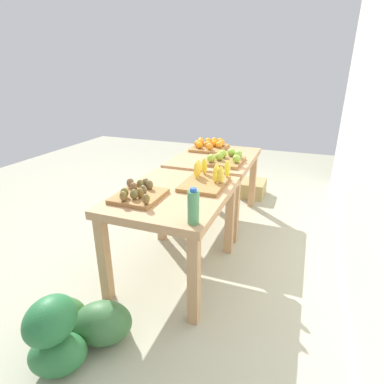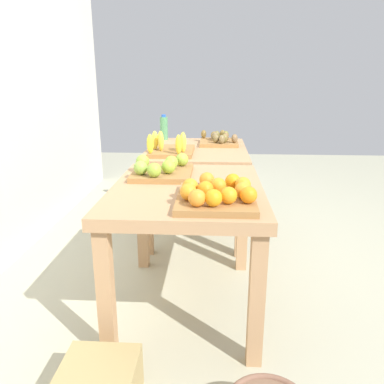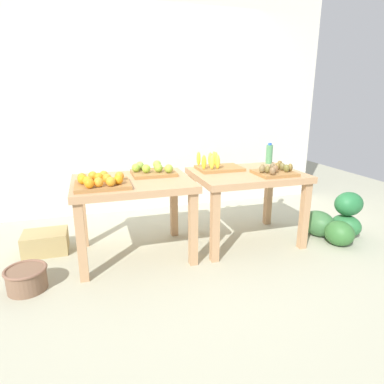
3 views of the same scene
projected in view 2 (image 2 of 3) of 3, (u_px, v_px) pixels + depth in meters
ground_plane at (193, 260)px, 2.79m from camera, size 8.00×8.00×0.00m
display_table_left at (187, 204)px, 2.08m from camera, size 1.04×0.80×0.72m
display_table_right at (197, 161)px, 3.15m from camera, size 1.04×0.80×0.72m
orange_bin at (217, 194)px, 1.77m from camera, size 0.44×0.36×0.11m
apple_bin at (162, 169)px, 2.25m from camera, size 0.40×0.36×0.11m
banana_crate at (171, 148)px, 2.88m from camera, size 0.44×0.32×0.17m
kiwi_bin at (219, 140)px, 3.28m from camera, size 0.36×0.33×0.10m
water_bottle at (164, 128)px, 3.51m from camera, size 0.07×0.07×0.23m
watermelon_pile at (223, 182)px, 4.15m from camera, size 0.64×0.67×0.49m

